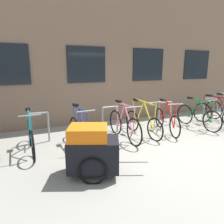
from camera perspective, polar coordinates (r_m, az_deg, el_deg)
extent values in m
plane|color=gray|center=(5.20, 17.60, -10.19)|extent=(42.00, 42.00, 0.00)
cube|color=#7A604C|center=(10.76, -6.40, 17.00)|extent=(28.00, 6.93, 5.61)
cube|color=black|center=(6.74, -27.32, 11.54)|extent=(1.30, 0.04, 1.17)
cube|color=black|center=(7.04, -6.99, 12.80)|extent=(1.30, 0.04, 1.17)
cube|color=black|center=(8.07, 9.94, 12.66)|extent=(1.30, 0.04, 1.17)
cube|color=black|center=(9.61, 22.21, 11.90)|extent=(1.30, 0.04, 1.17)
cylinder|color=gray|center=(5.67, -21.83, -4.41)|extent=(0.05, 0.05, 0.79)
cylinder|color=gray|center=(5.70, -17.06, -3.97)|extent=(0.05, 0.05, 0.79)
cylinder|color=gray|center=(5.58, -19.73, -0.32)|extent=(0.47, 0.05, 0.05)
cylinder|color=gray|center=(6.05, -2.59, -2.47)|extent=(0.05, 0.05, 0.79)
cylinder|color=gray|center=(6.23, 1.48, -2.01)|extent=(0.05, 0.05, 0.79)
cylinder|color=gray|center=(6.05, -0.53, 1.37)|extent=(0.47, 0.05, 0.05)
cylinder|color=gray|center=(7.00, 12.84, -0.69)|extent=(0.05, 0.05, 0.79)
cylinder|color=gray|center=(7.29, 15.84, -0.33)|extent=(0.05, 0.05, 0.79)
cylinder|color=gray|center=(7.07, 14.54, 2.60)|extent=(0.47, 0.05, 0.05)
cylinder|color=gray|center=(8.34, 23.96, 0.63)|extent=(0.05, 0.05, 0.79)
cylinder|color=gray|center=(8.69, 26.08, 0.88)|extent=(0.05, 0.05, 0.79)
cylinder|color=gray|center=(8.45, 25.29, 3.37)|extent=(0.47, 0.05, 0.05)
torus|color=black|center=(6.08, 0.97, -2.86)|extent=(0.06, 0.73, 0.73)
torus|color=black|center=(5.22, 6.13, -5.58)|extent=(0.06, 0.73, 0.73)
cylinder|color=pink|center=(5.37, 4.60, -1.94)|extent=(0.05, 0.50, 0.68)
cylinder|color=pink|center=(5.71, 2.56, -0.91)|extent=(0.05, 0.37, 0.70)
cylinder|color=pink|center=(5.44, 3.76, 1.93)|extent=(0.06, 0.81, 0.06)
cylinder|color=pink|center=(5.87, 2.11, -3.71)|extent=(0.04, 0.52, 0.08)
cylinder|color=pink|center=(5.93, 1.37, -0.14)|extent=(0.03, 0.20, 0.63)
cylinder|color=pink|center=(5.15, 6.07, -2.32)|extent=(0.03, 0.08, 0.61)
cube|color=black|center=(5.79, 1.79, 3.01)|extent=(0.11, 0.20, 0.06)
cylinder|color=gray|center=(5.10, 6.00, 1.35)|extent=(0.44, 0.04, 0.03)
torus|color=black|center=(5.69, -10.35, -4.55)|extent=(0.10, 0.65, 0.65)
torus|color=black|center=(4.83, -6.66, -7.55)|extent=(0.10, 0.65, 0.65)
cylinder|color=#233893|center=(4.98, -7.91, -3.44)|extent=(0.08, 0.46, 0.70)
cylinder|color=#233893|center=(5.31, -9.33, -2.34)|extent=(0.06, 0.34, 0.72)
cylinder|color=#233893|center=(5.03, -8.64, 0.83)|extent=(0.10, 0.73, 0.06)
cylinder|color=#233893|center=(5.48, -9.53, -5.44)|extent=(0.07, 0.48, 0.07)
cylinder|color=#233893|center=(5.52, -10.18, -1.54)|extent=(0.04, 0.20, 0.66)
cylinder|color=#233893|center=(4.76, -6.87, -3.88)|extent=(0.03, 0.08, 0.63)
cube|color=black|center=(5.36, -10.02, 1.96)|extent=(0.12, 0.21, 0.06)
cylinder|color=gray|center=(4.69, -7.09, 0.25)|extent=(0.44, 0.06, 0.03)
torus|color=black|center=(8.03, 23.60, -0.19)|extent=(0.19, 0.70, 0.71)
cylinder|color=maroon|center=(7.81, 25.99, 1.37)|extent=(0.11, 0.38, 0.68)
cylinder|color=maroon|center=(7.65, 27.79, 3.56)|extent=(0.21, 0.81, 0.05)
cylinder|color=maroon|center=(7.91, 25.21, -0.70)|extent=(0.13, 0.52, 0.07)
cylinder|color=maroon|center=(7.93, 24.35, 1.87)|extent=(0.07, 0.20, 0.62)
cube|color=black|center=(7.84, 25.14, 4.18)|extent=(0.14, 0.22, 0.06)
torus|color=black|center=(6.96, 12.90, -1.54)|extent=(0.19, 0.64, 0.65)
torus|color=black|center=(6.03, 16.91, -3.97)|extent=(0.19, 0.64, 0.65)
cylinder|color=red|center=(6.21, 15.84, -0.74)|extent=(0.15, 0.51, 0.67)
cylinder|color=red|center=(6.58, 14.24, 0.03)|extent=(0.13, 0.39, 0.66)
cylinder|color=red|center=(6.30, 15.31, 2.44)|extent=(0.23, 0.83, 0.05)
cylinder|color=red|center=(6.73, 13.79, -2.27)|extent=(0.15, 0.53, 0.07)
cylinder|color=red|center=(6.82, 13.32, 0.69)|extent=(0.07, 0.20, 0.60)
cylinder|color=red|center=(5.97, 16.98, -1.11)|extent=(0.05, 0.08, 0.61)
cube|color=black|center=(6.68, 13.77, 3.28)|extent=(0.14, 0.22, 0.06)
cylinder|color=gray|center=(5.93, 17.08, 2.07)|extent=(0.43, 0.13, 0.03)
torus|color=black|center=(7.60, 19.39, -0.63)|extent=(0.09, 0.68, 0.68)
torus|color=black|center=(6.94, 25.85, -2.39)|extent=(0.09, 0.68, 0.68)
cylinder|color=#1E7238|center=(7.05, 24.17, 0.36)|extent=(0.07, 0.52, 0.68)
cylinder|color=#1E7238|center=(7.32, 21.58, 0.83)|extent=(0.06, 0.39, 0.64)
cylinder|color=#1E7238|center=(7.11, 23.27, 3.08)|extent=(0.10, 0.84, 0.08)
cylinder|color=#1E7238|center=(7.43, 20.88, -1.22)|extent=(0.06, 0.54, 0.07)
cylinder|color=#1E7238|center=(7.48, 20.05, 1.38)|extent=(0.04, 0.20, 0.58)
cylinder|color=#1E7238|center=(6.89, 25.92, 0.13)|extent=(0.03, 0.08, 0.62)
cube|color=black|center=(7.37, 20.75, 3.68)|extent=(0.11, 0.21, 0.06)
cylinder|color=gray|center=(6.85, 26.03, 2.93)|extent=(0.44, 0.06, 0.03)
torus|color=black|center=(6.43, 5.59, -2.44)|extent=(0.11, 0.64, 0.64)
torus|color=black|center=(5.65, 11.75, -4.79)|extent=(0.11, 0.64, 0.64)
cylinder|color=yellow|center=(5.77, 10.02, -0.96)|extent=(0.09, 0.50, 0.77)
cylinder|color=yellow|center=(6.08, 7.56, -0.41)|extent=(0.07, 0.38, 0.72)
cylinder|color=yellow|center=(5.83, 9.07, 2.72)|extent=(0.12, 0.82, 0.08)
cylinder|color=yellow|center=(6.23, 6.97, -3.18)|extent=(0.08, 0.52, 0.07)
cylinder|color=yellow|center=(6.28, 6.13, 0.26)|extent=(0.05, 0.20, 0.66)
cylinder|color=yellow|center=(5.57, 11.74, -1.28)|extent=(0.04, 0.08, 0.70)
cube|color=black|center=(6.15, 6.69, 3.36)|extent=(0.12, 0.21, 0.06)
cylinder|color=gray|center=(5.51, 11.74, 2.63)|extent=(0.44, 0.07, 0.03)
torus|color=black|center=(5.67, -21.78, -5.17)|extent=(0.05, 0.68, 0.68)
torus|color=black|center=(4.69, -20.95, -8.75)|extent=(0.05, 0.68, 0.68)
cylinder|color=teal|center=(4.87, -21.48, -4.47)|extent=(0.05, 0.50, 0.69)
cylinder|color=teal|center=(5.26, -21.78, -3.36)|extent=(0.04, 0.37, 0.67)
cylinder|color=teal|center=(4.96, -21.92, -0.32)|extent=(0.05, 0.80, 0.05)
cylinder|color=teal|center=(5.43, -21.58, -6.19)|extent=(0.03, 0.52, 0.07)
cylinder|color=teal|center=(5.50, -21.97, -2.43)|extent=(0.03, 0.20, 0.61)
cylinder|color=teal|center=(4.62, -21.28, -5.05)|extent=(0.03, 0.08, 0.62)
cube|color=black|center=(5.34, -22.20, 0.78)|extent=(0.10, 0.20, 0.06)
cylinder|color=gray|center=(4.56, -21.64, -0.88)|extent=(0.44, 0.04, 0.03)
torus|color=black|center=(8.72, 26.17, 0.52)|extent=(0.14, 0.71, 0.71)
cylinder|color=#B7B7BC|center=(8.50, 28.37, 1.90)|extent=(0.09, 0.38, 0.67)
cylinder|color=#B7B7BC|center=(8.59, 27.64, 0.03)|extent=(0.10, 0.53, 0.07)
cylinder|color=#B7B7BC|center=(8.63, 26.87, 2.36)|extent=(0.05, 0.20, 0.61)
cube|color=black|center=(8.54, 27.60, 4.45)|extent=(0.13, 0.21, 0.06)
cube|color=black|center=(3.85, -5.08, -11.38)|extent=(1.06, 0.90, 0.56)
cube|color=orange|center=(3.71, -6.60, -5.70)|extent=(0.84, 0.79, 0.24)
torus|color=black|center=(4.22, -4.72, -11.79)|extent=(0.47, 0.23, 0.49)
torus|color=black|center=(3.63, -5.41, -16.08)|extent=(0.47, 0.23, 0.49)
cylinder|color=gray|center=(3.93, 5.87, -13.53)|extent=(0.52, 0.24, 0.03)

